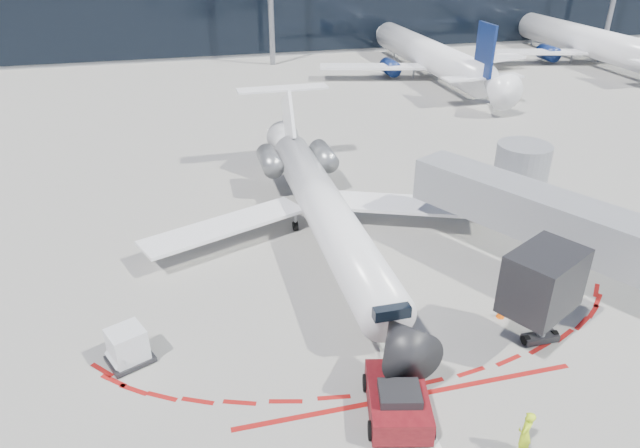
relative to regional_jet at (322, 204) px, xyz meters
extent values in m
plane|color=gray|center=(0.19, -1.69, -2.15)|extent=(260.00, 260.00, 0.00)
cube|color=silver|center=(0.19, 0.31, -2.14)|extent=(0.25, 40.00, 0.01)
cube|color=maroon|center=(0.19, -13.19, -2.14)|extent=(14.00, 0.25, 0.01)
cube|color=gray|center=(0.19, 63.31, 2.85)|extent=(150.00, 24.00, 10.00)
cube|color=black|center=(0.19, 51.26, 2.85)|extent=(150.00, 0.20, 9.00)
cube|color=gray|center=(9.19, -6.19, 1.45)|extent=(8.22, 12.61, 2.30)
cube|color=black|center=(6.14, -11.93, 1.45)|extent=(3.86, 3.44, 2.60)
cylinder|color=gray|center=(6.94, -11.53, -0.95)|extent=(0.36, 0.36, 2.40)
cube|color=black|center=(6.94, -11.53, -1.93)|extent=(1.60, 0.60, 0.30)
cylinder|color=gray|center=(12.25, -0.45, 0.25)|extent=(3.20, 3.20, 4.80)
cylinder|color=black|center=(12.25, -0.45, -1.90)|extent=(4.00, 4.00, 0.50)
cylinder|color=white|center=(0.00, -1.06, -0.03)|extent=(2.43, 19.83, 2.43)
cone|color=black|center=(0.00, -12.23, -0.03)|extent=(2.43, 2.52, 2.43)
cone|color=white|center=(0.00, 10.48, -0.03)|extent=(2.43, 3.24, 2.43)
cube|color=black|center=(0.00, -10.79, 0.47)|extent=(1.53, 1.26, 0.50)
cube|color=white|center=(-5.59, 0.29, -0.84)|extent=(9.65, 5.72, 0.28)
cube|color=white|center=(5.59, 0.29, -0.84)|extent=(9.65, 5.72, 0.28)
cube|color=white|center=(0.00, 9.58, 2.13)|extent=(0.23, 4.23, 4.30)
cube|color=white|center=(0.00, 11.47, 3.75)|extent=(6.49, 1.44, 0.14)
cylinder|color=slate|center=(-1.85, 6.87, 0.19)|extent=(1.35, 3.06, 1.35)
cylinder|color=slate|center=(1.85, 6.87, 0.19)|extent=(1.35, 3.06, 1.35)
cylinder|color=black|center=(0.00, -9.35, -1.90)|extent=(0.20, 0.50, 0.50)
cylinder|color=black|center=(-1.35, 1.20, -1.86)|extent=(0.27, 0.58, 0.58)
cylinder|color=black|center=(1.35, 1.20, -1.86)|extent=(0.27, 0.58, 0.58)
cylinder|color=gray|center=(0.00, -9.35, -1.65)|extent=(0.16, 0.16, 0.99)
cube|color=#550C12|center=(-0.64, -13.84, -1.55)|extent=(2.91, 3.87, 0.97)
cube|color=black|center=(-0.72, -14.16, -0.90)|extent=(1.78, 1.62, 0.38)
cylinder|color=gray|center=(-0.08, -11.53, -1.77)|extent=(0.76, 2.76, 0.11)
cylinder|color=black|center=(-1.92, -14.76, -1.80)|extent=(0.46, 0.74, 0.69)
cylinder|color=black|center=(0.08, -15.24, -1.80)|extent=(0.46, 0.74, 0.69)
cylinder|color=black|center=(-1.36, -12.44, -1.80)|extent=(0.46, 0.74, 0.69)
cylinder|color=black|center=(0.64, -12.92, -1.80)|extent=(0.46, 0.74, 0.69)
imported|color=#D2FF1A|center=(2.88, -16.68, -1.20)|extent=(0.82, 0.78, 1.89)
cube|color=black|center=(-10.49, -8.48, -1.99)|extent=(2.20, 2.07, 0.19)
cube|color=white|center=(-10.49, -8.48, -1.21)|extent=(1.81, 1.77, 1.39)
cylinder|color=black|center=(-10.89, -9.28, -2.06)|extent=(0.15, 0.19, 0.17)
cylinder|color=black|center=(-9.62, -8.70, -2.06)|extent=(0.15, 0.19, 0.17)
cylinder|color=black|center=(-11.36, -8.25, -2.06)|extent=(0.15, 0.19, 0.17)
cylinder|color=black|center=(-10.09, -7.67, -2.06)|extent=(0.15, 0.19, 0.17)
cone|color=#F95605|center=(6.19, -9.50, -1.87)|extent=(0.40, 0.40, 0.55)
camera|label=1|loc=(-7.27, -28.35, 14.20)|focal=32.00mm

